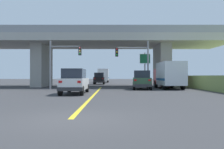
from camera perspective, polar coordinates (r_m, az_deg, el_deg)
ground at (r=32.06m, az=-2.21°, el=-2.95°), size 160.00×160.00×0.00m
overpass_bridge at (r=32.28m, az=-2.21°, el=6.72°), size 33.65×9.23×7.54m
lane_divider_stripe at (r=18.76m, az=-3.99°, el=-4.79°), size 0.20×21.84×0.01m
suv_lead at (r=19.09m, az=-8.88°, el=-1.67°), size 1.86×4.79×2.02m
suv_crossing at (r=25.48m, az=7.56°, el=-1.34°), size 2.31×4.73×2.02m
box_truck at (r=27.11m, az=14.09°, el=-0.10°), size 2.33×6.66×2.97m
sedan_oncoming at (r=40.90m, az=-2.87°, el=-0.98°), size 1.89×4.37×2.02m
traffic_signal_nearside at (r=25.33m, az=6.27°, el=3.93°), size 3.64×0.36×5.27m
traffic_signal_farside at (r=25.69m, az=-12.09°, el=3.98°), size 3.46×0.36×5.26m
highway_sign at (r=30.64m, az=8.38°, el=3.01°), size 1.37×0.17×4.50m
semi_truck_distant at (r=52.71m, az=-1.85°, el=-0.20°), size 2.33×6.84×3.02m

